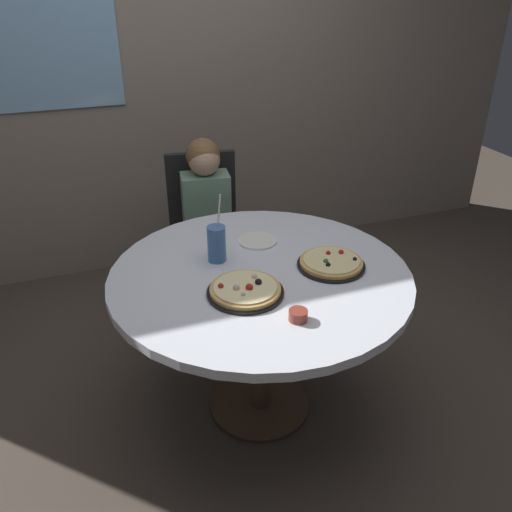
% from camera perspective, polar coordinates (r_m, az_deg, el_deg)
% --- Properties ---
extents(ground_plane, '(8.00, 8.00, 0.00)m').
position_cam_1_polar(ground_plane, '(2.67, 0.38, -15.77)').
color(ground_plane, '#4C4238').
extents(wall_with_window, '(5.20, 0.14, 2.90)m').
position_cam_1_polar(wall_with_window, '(3.56, -9.90, 21.57)').
color(wall_with_window, gray).
rests_on(wall_with_window, ground_plane).
extents(dining_table, '(1.27, 1.27, 0.75)m').
position_cam_1_polar(dining_table, '(2.25, 0.44, -3.74)').
color(dining_table, silver).
rests_on(dining_table, ground_plane).
extents(chair_wooden, '(0.45, 0.45, 0.95)m').
position_cam_1_polar(chair_wooden, '(3.13, -5.55, 3.22)').
color(chair_wooden, black).
rests_on(chair_wooden, ground_plane).
extents(diner_child, '(0.30, 0.43, 1.08)m').
position_cam_1_polar(diner_child, '(2.98, -5.03, 0.96)').
color(diner_child, '#3F4766').
rests_on(diner_child, ground_plane).
extents(pizza_veggie, '(0.30, 0.30, 0.05)m').
position_cam_1_polar(pizza_veggie, '(2.05, -1.17, -3.70)').
color(pizza_veggie, black).
rests_on(pizza_veggie, dining_table).
extents(pizza_cheese, '(0.29, 0.29, 0.05)m').
position_cam_1_polar(pizza_cheese, '(2.26, 8.13, -0.76)').
color(pizza_cheese, black).
rests_on(pizza_cheese, dining_table).
extents(soda_cup, '(0.08, 0.08, 0.31)m').
position_cam_1_polar(soda_cup, '(2.26, -4.28, 1.35)').
color(soda_cup, '#3F72B2').
rests_on(soda_cup, dining_table).
extents(sauce_bowl, '(0.07, 0.07, 0.04)m').
position_cam_1_polar(sauce_bowl, '(1.91, 4.57, -6.40)').
color(sauce_bowl, brown).
rests_on(sauce_bowl, dining_table).
extents(plate_small, '(0.18, 0.18, 0.01)m').
position_cam_1_polar(plate_small, '(2.45, 0.18, 1.65)').
color(plate_small, white).
rests_on(plate_small, dining_table).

